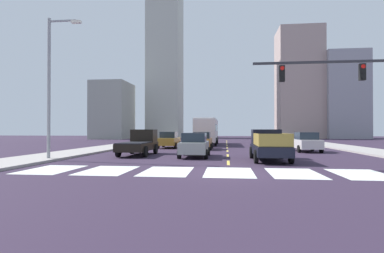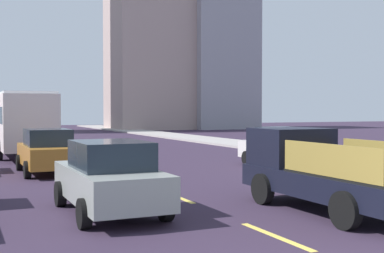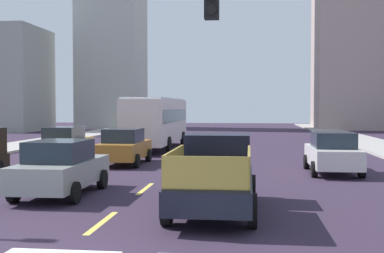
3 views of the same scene
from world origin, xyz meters
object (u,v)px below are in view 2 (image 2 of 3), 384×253
(sedan_far, at_px, (282,147))
(sedan_near_right, at_px, (47,151))
(city_bus, at_px, (20,119))
(sedan_near_left, at_px, (109,177))
(pickup_stakebed, at_px, (321,171))

(sedan_far, distance_m, sedan_near_right, 9.64)
(city_bus, distance_m, sedan_near_right, 9.13)
(city_bus, distance_m, sedan_near_left, 17.59)
(sedan_far, bearing_deg, sedan_near_right, 164.41)
(sedan_near_left, bearing_deg, pickup_stakebed, -17.27)
(sedan_far, xyz_separation_m, sedan_near_right, (-9.40, 2.16, 0.00))
(sedan_near_right, bearing_deg, sedan_far, -13.66)
(pickup_stakebed, xyz_separation_m, sedan_near_right, (-5.06, 10.10, -0.08))
(city_bus, xyz_separation_m, sedan_far, (9.47, -11.22, -1.09))
(pickup_stakebed, bearing_deg, sedan_near_right, 115.30)
(sedan_far, distance_m, sedan_near_left, 11.21)
(city_bus, xyz_separation_m, sedan_near_right, (0.08, -9.06, -1.09))
(pickup_stakebed, relative_size, sedan_far, 1.18)
(pickup_stakebed, distance_m, sedan_far, 9.05)
(pickup_stakebed, bearing_deg, city_bus, 103.71)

